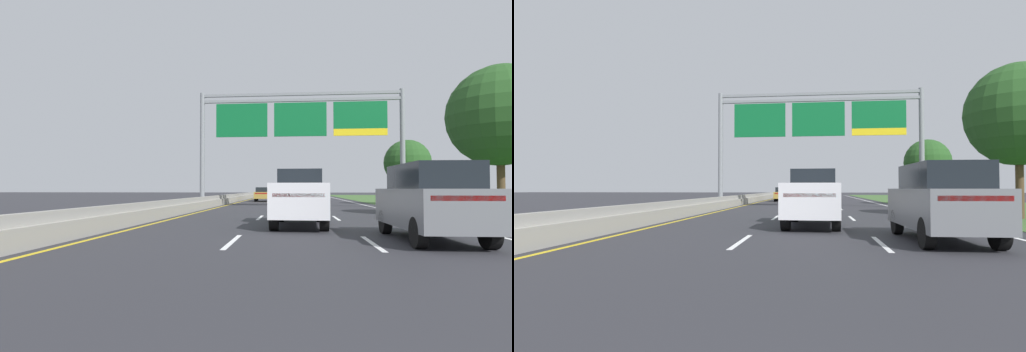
{
  "view_description": "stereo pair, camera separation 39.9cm",
  "coord_description": "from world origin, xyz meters",
  "views": [
    {
      "loc": [
        -0.2,
        -0.3,
        1.43
      ],
      "look_at": [
        -1.78,
        16.65,
        1.96
      ],
      "focal_mm": 28.26,
      "sensor_mm": 36.0,
      "label": 1
    },
    {
      "loc": [
        0.2,
        -0.26,
        1.43
      ],
      "look_at": [
        -1.78,
        16.65,
        1.96
      ],
      "focal_mm": 28.26,
      "sensor_mm": 36.0,
      "label": 2
    }
  ],
  "objects": [
    {
      "name": "pickup_truck_white",
      "position": [
        0.03,
        15.36,
        1.07
      ],
      "size": [
        2.15,
        5.45,
        2.2
      ],
      "rotation": [
        0.0,
        0.0,
        1.54
      ],
      "color": "silver",
      "rests_on": "ground"
    },
    {
      "name": "car_black_centre_lane_suv",
      "position": [
        0.05,
        46.08,
        1.1
      ],
      "size": [
        1.95,
        4.72,
        2.11
      ],
      "rotation": [
        0.0,
        0.0,
        1.56
      ],
      "color": "black",
      "rests_on": "ground"
    },
    {
      "name": "overhead_sign_gantry",
      "position": [
        0.3,
        29.41,
        6.16
      ],
      "size": [
        15.06,
        0.42,
        8.66
      ],
      "color": "gray",
      "rests_on": "ground"
    },
    {
      "name": "car_gold_left_lane_sedan",
      "position": [
        -3.58,
        44.77,
        0.82
      ],
      "size": [
        1.88,
        4.43,
        1.57
      ],
      "rotation": [
        0.0,
        0.0,
        1.59
      ],
      "color": "#A38438",
      "rests_on": "ground"
    },
    {
      "name": "car_grey_right_lane_suv",
      "position": [
        3.56,
        11.23,
        1.1
      ],
      "size": [
        2.0,
        4.74,
        2.11
      ],
      "rotation": [
        0.0,
        0.0,
        1.59
      ],
      "color": "slate",
      "rests_on": "ground"
    },
    {
      "name": "roadside_tree_mid",
      "position": [
        9.84,
        36.37,
        3.72
      ],
      "size": [
        4.04,
        4.04,
        5.76
      ],
      "color": "#4C3823",
      "rests_on": "ground"
    },
    {
      "name": "grass_verge_right",
      "position": [
        13.95,
        35.0,
        0.01
      ],
      "size": [
        14.0,
        110.0,
        0.02
      ],
      "primitive_type": "cube",
      "color": "#3D602D",
      "rests_on": "ground"
    },
    {
      "name": "median_barrier_concrete",
      "position": [
        -6.6,
        35.0,
        0.35
      ],
      "size": [
        0.6,
        110.0,
        0.85
      ],
      "color": "#99968E",
      "rests_on": "ground"
    },
    {
      "name": "roadside_tree_near",
      "position": [
        9.73,
        20.03,
        4.95
      ],
      "size": [
        4.88,
        4.88,
        7.41
      ],
      "color": "#4C3823",
      "rests_on": "ground"
    },
    {
      "name": "lane_striping",
      "position": [
        0.0,
        34.54,
        0.0
      ],
      "size": [
        11.96,
        106.0,
        0.01
      ],
      "color": "white",
      "rests_on": "ground"
    },
    {
      "name": "ground_plane",
      "position": [
        0.0,
        35.0,
        0.0
      ],
      "size": [
        220.0,
        220.0,
        0.0
      ],
      "primitive_type": "plane",
      "color": "#2B2B30"
    }
  ]
}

